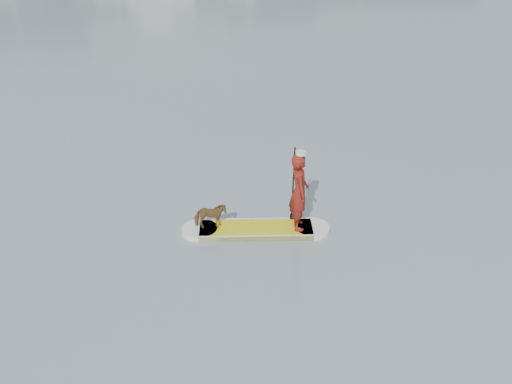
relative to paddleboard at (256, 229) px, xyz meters
name	(u,v)px	position (x,y,z in m)	size (l,w,h in m)	color
ground	(282,179)	(1.45, 2.31, -0.06)	(140.00, 140.00, 0.00)	slate
paddleboard	(256,229)	(0.00, 0.00, 0.00)	(3.20, 1.49, 0.12)	yellow
paddler	(299,192)	(0.89, -0.26, 0.93)	(0.64, 0.42, 1.75)	maroon
white_cap	(301,153)	(0.89, -0.26, 1.84)	(0.22, 0.22, 0.07)	silver
dog	(210,216)	(-0.96, 0.28, 0.36)	(0.32, 0.71, 0.60)	brown
paddle	(293,193)	(0.88, 0.09, 0.74)	(0.11, 0.30, 2.00)	black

